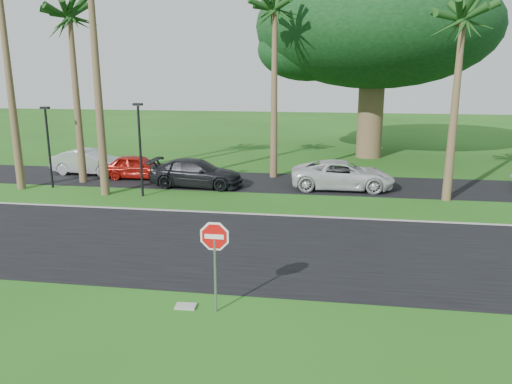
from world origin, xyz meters
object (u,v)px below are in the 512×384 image
object	(u,v)px
stop_sign_near	(215,248)
car_silver	(89,162)
car_red	(138,167)
car_dark	(196,173)
car_minivan	(343,175)

from	to	relation	value
stop_sign_near	car_silver	world-z (taller)	stop_sign_near
car_red	car_dark	size ratio (longest dim) A/B	0.80
car_silver	car_dark	world-z (taller)	car_silver
car_silver	car_minivan	bearing A→B (deg)	-89.22
stop_sign_near	car_minivan	xyz separation A→B (m)	(3.49, 14.55, -1.02)
car_red	car_dark	distance (m)	4.18
car_red	car_minivan	xyz separation A→B (m)	(11.77, -0.83, 0.06)
car_silver	car_dark	size ratio (longest dim) A/B	0.90
stop_sign_near	car_minivan	world-z (taller)	stop_sign_near
car_silver	stop_sign_near	bearing A→B (deg)	-137.69
car_silver	car_dark	bearing A→B (deg)	-99.82
car_silver	car_red	xyz separation A→B (m)	(3.34, -0.66, -0.06)
car_dark	stop_sign_near	bearing A→B (deg)	-159.95
stop_sign_near	car_dark	xyz separation A→B (m)	(-4.36, 13.93, -1.04)
car_minivan	car_dark	bearing A→B (deg)	92.91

